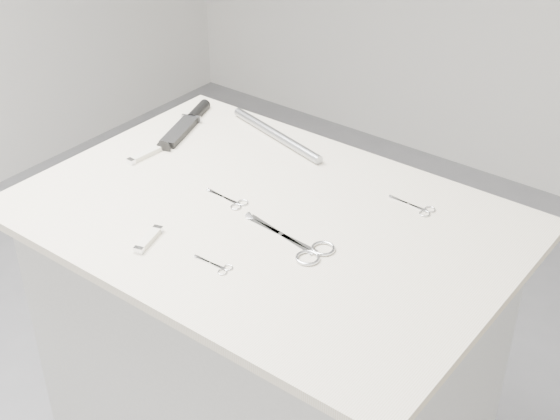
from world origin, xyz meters
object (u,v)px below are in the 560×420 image
Objects in this scene: pocket_knife_a at (146,154)px; tiny_scissors at (217,266)px; pocket_knife_b at (149,239)px; large_shears at (303,246)px; plinth at (268,381)px; sheathed_knife at (188,122)px; metal_rail at (276,135)px; embroidery_scissors_b at (418,208)px; embroidery_scissors_a at (232,201)px.

tiny_scissors is at bearing -114.97° from pocket_knife_a.
large_shears is at bearing -72.89° from pocket_knife_b.
pocket_knife_a is (-0.37, 0.02, 0.48)m from plinth.
plinth is at bearing -90.52° from pocket_knife_a.
metal_rail is (0.22, 0.08, 0.00)m from sheathed_knife.
sheathed_knife reaches higher than embroidery_scissors_b.
pocket_knife_b is 0.49m from metal_rail.
pocket_knife_b is (0.28, -0.41, -0.00)m from sheathed_knife.
metal_rail is (-0.31, 0.32, 0.01)m from large_shears.
pocket_knife_b is at bearing -82.01° from metal_rail.
plinth is at bearing 99.53° from tiny_scissors.
sheathed_knife is 0.18m from pocket_knife_a.
plinth is 0.53m from pocket_knife_b.
embroidery_scissors_a is 0.30m from metal_rail.
plinth is 10.28× the size of pocket_knife_b.
metal_rail is at bearing 113.72° from tiny_scissors.
pocket_knife_a is 0.31m from metal_rail.
embroidery_scissors_b is 0.43× the size of sheathed_knife.
tiny_scissors reaches higher than plinth.
embroidery_scissors_b is (0.23, 0.21, 0.47)m from plinth.
pocket_knife_b is (-0.16, -0.02, 0.00)m from tiny_scissors.
pocket_knife_a is (0.03, -0.18, -0.00)m from sheathed_knife.
pocket_knife_b is (-0.25, -0.16, 0.00)m from large_shears.
pocket_knife_a is 0.32× the size of metal_rail.
large_shears is 0.45m from metal_rail.
plinth is at bearing -135.91° from embroidery_scissors_b.
large_shears reaches higher than embroidery_scissors_b.
metal_rail is at bearing 141.53° from large_shears.
embroidery_scissors_b is 1.25× the size of tiny_scissors.
large_shears is 2.37× the size of pocket_knife_b.
embroidery_scissors_b is at bearing -9.19° from metal_rail.
sheathed_knife is 0.50m from pocket_knife_b.
pocket_knife_b is 0.27× the size of metal_rail.
embroidery_scissors_b is 0.63m from pocket_knife_a.
metal_rail is at bearing 112.86° from embroidery_scissors_a.
embroidery_scissors_a is 0.44× the size of sheathed_knife.
pocket_knife_a reaches higher than tiny_scissors.
embroidery_scissors_b is at bearing 62.03° from tiny_scissors.
large_shears is 2.57× the size of tiny_scissors.
tiny_scissors is at bearing -113.13° from embroidery_scissors_b.
plinth is 3.84× the size of sheathed_knife.
pocket_knife_b is at bearing -165.15° from sheathed_knife.
metal_rail is (-0.23, 0.47, 0.01)m from tiny_scissors.
sheathed_knife is at bearing 17.81° from pocket_knife_b.
pocket_knife_a is (-0.60, -0.18, 0.00)m from embroidery_scissors_b.
plinth is 0.49m from large_shears.
tiny_scissors is 0.52m from metal_rail.
tiny_scissors is at bearing -53.25° from embroidery_scissors_a.
tiny_scissors is at bearing -64.24° from metal_rail.
embroidery_scissors_b is 0.55m from pocket_knife_b.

